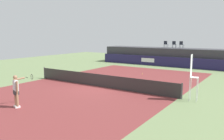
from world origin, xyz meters
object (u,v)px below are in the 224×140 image
(spectator_chair_center, at_px, (181,44))
(umpire_chair, at_px, (192,74))
(net_post_near, at_px, (44,73))
(net_post_far, at_px, (182,91))
(spectator_chair_far_left, at_px, (166,44))
(spectator_chair_left, at_px, (174,44))
(tennis_player, at_px, (16,90))
(tennis_ball, at_px, (142,74))

(spectator_chair_center, height_order, umpire_chair, spectator_chair_center)
(spectator_chair_center, relative_size, net_post_near, 0.89)
(spectator_chair_center, distance_m, net_post_near, 17.21)
(net_post_far, bearing_deg, spectator_chair_far_left, 114.01)
(spectator_chair_left, distance_m, spectator_chair_center, 1.00)
(spectator_chair_far_left, relative_size, spectator_chair_left, 1.00)
(umpire_chair, xyz_separation_m, net_post_near, (-12.98, 0.01, -1.09))
(tennis_player, distance_m, tennis_ball, 13.38)
(umpire_chair, height_order, net_post_far, umpire_chair)
(tennis_ball, bearing_deg, spectator_chair_left, 88.66)
(net_post_near, bearing_deg, spectator_chair_far_left, 70.26)
(spectator_chair_far_left, bearing_deg, spectator_chair_center, -3.97)
(umpire_chair, bearing_deg, spectator_chair_left, 112.33)
(spectator_chair_far_left, distance_m, tennis_player, 22.01)
(tennis_ball, bearing_deg, spectator_chair_far_left, 96.02)
(spectator_chair_far_left, height_order, spectator_chair_left, same)
(net_post_near, bearing_deg, umpire_chair, -0.04)
(umpire_chair, height_order, tennis_player, umpire_chair)
(spectator_chair_far_left, xyz_separation_m, spectator_chair_left, (1.11, 0.00, 0.00))
(spectator_chair_left, bearing_deg, spectator_chair_far_left, -179.77)
(spectator_chair_left, bearing_deg, spectator_chair_center, -8.63)
(spectator_chair_left, height_order, tennis_ball, spectator_chair_left)
(spectator_chair_far_left, xyz_separation_m, umpire_chair, (7.45, -15.43, -1.11))
(umpire_chair, height_order, net_post_near, umpire_chair)
(net_post_near, xyz_separation_m, tennis_player, (5.48, -6.52, 0.46))
(spectator_chair_center, bearing_deg, tennis_ball, -98.01)
(spectator_chair_center, xyz_separation_m, net_post_near, (-7.64, -15.27, -2.19))
(umpire_chair, bearing_deg, spectator_chair_far_left, 115.78)
(spectator_chair_left, distance_m, tennis_player, 22.04)
(tennis_player, bearing_deg, tennis_ball, 85.87)
(spectator_chair_far_left, height_order, tennis_player, spectator_chair_far_left)
(spectator_chair_left, bearing_deg, tennis_ball, -91.34)
(spectator_chair_left, xyz_separation_m, tennis_player, (-1.16, -21.94, -1.73))
(umpire_chair, xyz_separation_m, net_post_far, (-0.58, 0.01, -1.09))
(umpire_chair, relative_size, net_post_far, 2.76)
(spectator_chair_center, height_order, tennis_ball, spectator_chair_center)
(spectator_chair_far_left, bearing_deg, tennis_player, -90.14)
(spectator_chair_left, bearing_deg, net_post_far, -69.54)
(net_post_far, bearing_deg, spectator_chair_center, 107.33)
(tennis_ball, bearing_deg, net_post_far, -48.74)
(spectator_chair_center, xyz_separation_m, tennis_ball, (-1.19, -8.48, -2.66))
(spectator_chair_left, height_order, spectator_chair_center, same)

